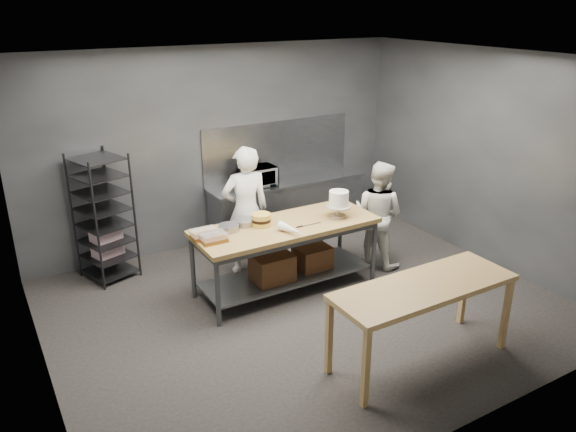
{
  "coord_description": "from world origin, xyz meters",
  "views": [
    {
      "loc": [
        -3.3,
        -5.18,
        3.6
      ],
      "look_at": [
        0.02,
        0.49,
        1.05
      ],
      "focal_mm": 35.0,
      "sensor_mm": 36.0,
      "label": 1
    }
  ],
  "objects_px": {
    "near_counter": "(424,292)",
    "layer_cake": "(261,220)",
    "frosted_cake_stand": "(339,201)",
    "speed_rack": "(104,218)",
    "chef_behind": "(246,211)",
    "chef_right": "(378,214)",
    "microwave": "(258,176)",
    "work_table": "(287,249)"
  },
  "relations": [
    {
      "from": "speed_rack",
      "to": "microwave",
      "type": "relative_size",
      "value": 3.23
    },
    {
      "from": "near_counter",
      "to": "frosted_cake_stand",
      "type": "xyz_separation_m",
      "value": [
        0.31,
        1.95,
        0.33
      ]
    },
    {
      "from": "speed_rack",
      "to": "microwave",
      "type": "distance_m",
      "value": 2.38
    },
    {
      "from": "microwave",
      "to": "chef_right",
      "type": "bearing_deg",
      "value": -56.9
    },
    {
      "from": "microwave",
      "to": "frosted_cake_stand",
      "type": "bearing_deg",
      "value": -80.99
    },
    {
      "from": "speed_rack",
      "to": "chef_right",
      "type": "bearing_deg",
      "value": -24.31
    },
    {
      "from": "chef_right",
      "to": "frosted_cake_stand",
      "type": "height_order",
      "value": "chef_right"
    },
    {
      "from": "speed_rack",
      "to": "layer_cake",
      "type": "height_order",
      "value": "speed_rack"
    },
    {
      "from": "chef_behind",
      "to": "microwave",
      "type": "height_order",
      "value": "chef_behind"
    },
    {
      "from": "work_table",
      "to": "near_counter",
      "type": "xyz_separation_m",
      "value": [
        0.4,
        -2.06,
        0.24
      ]
    },
    {
      "from": "work_table",
      "to": "layer_cake",
      "type": "xyz_separation_m",
      "value": [
        -0.31,
        0.13,
        0.43
      ]
    },
    {
      "from": "speed_rack",
      "to": "chef_right",
      "type": "relative_size",
      "value": 1.14
    },
    {
      "from": "work_table",
      "to": "chef_behind",
      "type": "bearing_deg",
      "value": 106.59
    },
    {
      "from": "chef_behind",
      "to": "layer_cake",
      "type": "xyz_separation_m",
      "value": [
        -0.09,
        -0.62,
        0.1
      ]
    },
    {
      "from": "layer_cake",
      "to": "speed_rack",
      "type": "bearing_deg",
      "value": 138.5
    },
    {
      "from": "near_counter",
      "to": "frosted_cake_stand",
      "type": "height_order",
      "value": "frosted_cake_stand"
    },
    {
      "from": "chef_right",
      "to": "microwave",
      "type": "height_order",
      "value": "chef_right"
    },
    {
      "from": "microwave",
      "to": "layer_cake",
      "type": "relative_size",
      "value": 2.23
    },
    {
      "from": "work_table",
      "to": "chef_behind",
      "type": "xyz_separation_m",
      "value": [
        -0.22,
        0.75,
        0.33
      ]
    },
    {
      "from": "chef_right",
      "to": "work_table",
      "type": "bearing_deg",
      "value": 67.48
    },
    {
      "from": "microwave",
      "to": "layer_cake",
      "type": "distance_m",
      "value": 1.69
    },
    {
      "from": "frosted_cake_stand",
      "to": "near_counter",
      "type": "bearing_deg",
      "value": -98.96
    },
    {
      "from": "speed_rack",
      "to": "chef_right",
      "type": "distance_m",
      "value": 3.77
    },
    {
      "from": "work_table",
      "to": "chef_right",
      "type": "distance_m",
      "value": 1.51
    },
    {
      "from": "speed_rack",
      "to": "frosted_cake_stand",
      "type": "height_order",
      "value": "speed_rack"
    },
    {
      "from": "chef_behind",
      "to": "speed_rack",
      "type": "bearing_deg",
      "value": -17.0
    },
    {
      "from": "chef_behind",
      "to": "frosted_cake_stand",
      "type": "bearing_deg",
      "value": 145.99
    },
    {
      "from": "layer_cake",
      "to": "microwave",
      "type": "bearing_deg",
      "value": 63.96
    },
    {
      "from": "work_table",
      "to": "frosted_cake_stand",
      "type": "relative_size",
      "value": 6.77
    },
    {
      "from": "chef_behind",
      "to": "frosted_cake_stand",
      "type": "height_order",
      "value": "chef_behind"
    },
    {
      "from": "speed_rack",
      "to": "layer_cake",
      "type": "xyz_separation_m",
      "value": [
        1.63,
        -1.44,
        0.14
      ]
    },
    {
      "from": "chef_behind",
      "to": "microwave",
      "type": "bearing_deg",
      "value": -117.62
    },
    {
      "from": "work_table",
      "to": "layer_cake",
      "type": "distance_m",
      "value": 0.54
    },
    {
      "from": "microwave",
      "to": "frosted_cake_stand",
      "type": "distance_m",
      "value": 1.78
    },
    {
      "from": "microwave",
      "to": "frosted_cake_stand",
      "type": "xyz_separation_m",
      "value": [
        0.28,
        -1.76,
        0.1
      ]
    },
    {
      "from": "near_counter",
      "to": "layer_cake",
      "type": "xyz_separation_m",
      "value": [
        -0.71,
        2.19,
        0.19
      ]
    },
    {
      "from": "near_counter",
      "to": "speed_rack",
      "type": "xyz_separation_m",
      "value": [
        -2.34,
        3.63,
        0.04
      ]
    },
    {
      "from": "chef_behind",
      "to": "frosted_cake_stand",
      "type": "relative_size",
      "value": 5.09
    },
    {
      "from": "chef_behind",
      "to": "layer_cake",
      "type": "bearing_deg",
      "value": 90.64
    },
    {
      "from": "frosted_cake_stand",
      "to": "layer_cake",
      "type": "distance_m",
      "value": 1.06
    },
    {
      "from": "near_counter",
      "to": "layer_cake",
      "type": "bearing_deg",
      "value": 108.02
    },
    {
      "from": "microwave",
      "to": "layer_cake",
      "type": "height_order",
      "value": "microwave"
    }
  ]
}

